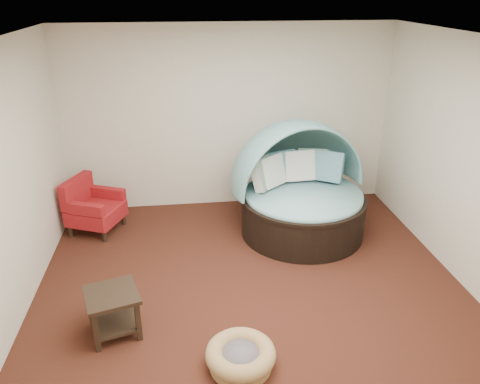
{
  "coord_description": "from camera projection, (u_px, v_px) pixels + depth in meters",
  "views": [
    {
      "loc": [
        -0.72,
        -4.45,
        3.27
      ],
      "look_at": [
        -0.07,
        0.6,
        1.01
      ],
      "focal_mm": 35.0,
      "sensor_mm": 36.0,
      "label": 1
    }
  ],
  "objects": [
    {
      "name": "floor",
      "position": [
        252.0,
        291.0,
        5.45
      ],
      "size": [
        5.0,
        5.0,
        0.0
      ],
      "primitive_type": "plane",
      "color": "#441E13",
      "rests_on": "ground"
    },
    {
      "name": "wall_back",
      "position": [
        229.0,
        119.0,
        7.15
      ],
      "size": [
        5.0,
        0.0,
        5.0
      ],
      "primitive_type": "plane",
      "rotation": [
        1.57,
        0.0,
        0.0
      ],
      "color": "beige",
      "rests_on": "floor"
    },
    {
      "name": "wall_front",
      "position": [
        323.0,
        350.0,
        2.61
      ],
      "size": [
        5.0,
        0.0,
        5.0
      ],
      "primitive_type": "plane",
      "rotation": [
        -1.57,
        0.0,
        0.0
      ],
      "color": "beige",
      "rests_on": "floor"
    },
    {
      "name": "wall_left",
      "position": [
        3.0,
        193.0,
        4.59
      ],
      "size": [
        0.0,
        5.0,
        5.0
      ],
      "primitive_type": "plane",
      "rotation": [
        1.57,
        0.0,
        1.57
      ],
      "color": "beige",
      "rests_on": "floor"
    },
    {
      "name": "wall_right",
      "position": [
        477.0,
        170.0,
        5.17
      ],
      "size": [
        0.0,
        5.0,
        5.0
      ],
      "primitive_type": "plane",
      "rotation": [
        1.57,
        0.0,
        -1.57
      ],
      "color": "beige",
      "rests_on": "floor"
    },
    {
      "name": "ceiling",
      "position": [
        256.0,
        40.0,
        4.31
      ],
      "size": [
        5.0,
        5.0,
        0.0
      ],
      "primitive_type": "plane",
      "rotation": [
        3.14,
        0.0,
        0.0
      ],
      "color": "white",
      "rests_on": "wall_back"
    },
    {
      "name": "canopy_daybed",
      "position": [
        301.0,
        182.0,
        6.54
      ],
      "size": [
        2.13,
        2.09,
        1.6
      ],
      "rotation": [
        0.0,
        0.0,
        0.23
      ],
      "color": "black",
      "rests_on": "floor"
    },
    {
      "name": "pet_basket",
      "position": [
        241.0,
        356.0,
        4.33
      ],
      "size": [
        0.85,
        0.85,
        0.23
      ],
      "rotation": [
        0.0,
        0.0,
        -0.36
      ],
      "color": "olive",
      "rests_on": "floor"
    },
    {
      "name": "red_armchair",
      "position": [
        92.0,
        207.0,
        6.68
      ],
      "size": [
        0.88,
        0.88,
        0.79
      ],
      "rotation": [
        0.0,
        0.0,
        -0.4
      ],
      "color": "black",
      "rests_on": "floor"
    },
    {
      "name": "side_table",
      "position": [
        113.0,
        307.0,
        4.68
      ],
      "size": [
        0.63,
        0.63,
        0.49
      ],
      "rotation": [
        0.0,
        0.0,
        0.29
      ],
      "color": "black",
      "rests_on": "floor"
    }
  ]
}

